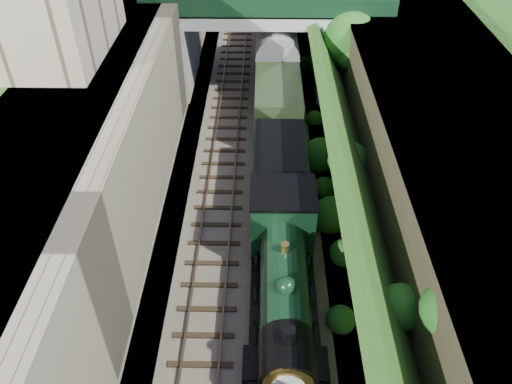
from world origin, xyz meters
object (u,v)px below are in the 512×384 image
at_px(tree, 352,42).
at_px(tender, 280,174).
at_px(road_bridge, 273,32).
at_px(locomotive, 284,278).

relative_size(tree, tender, 1.10).
xyz_separation_m(road_bridge, tree, (4.97, -3.00, 0.57)).
height_order(road_bridge, tree, road_bridge).
bearing_deg(road_bridge, locomotive, -89.28).
bearing_deg(tender, locomotive, -90.00).
bearing_deg(road_bridge, tender, -88.87).
xyz_separation_m(tree, locomotive, (-4.71, -17.37, -2.75)).
bearing_deg(tree, road_bridge, 148.86).
distance_m(tree, tender, 11.47).
relative_size(road_bridge, locomotive, 1.56).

